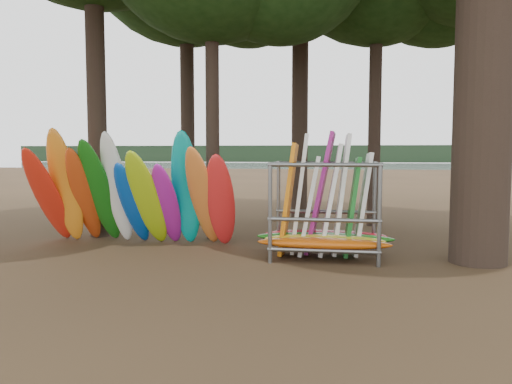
# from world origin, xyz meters

# --- Properties ---
(ground) EXTENTS (120.00, 120.00, 0.00)m
(ground) POSITION_xyz_m (0.00, 0.00, 0.00)
(ground) COLOR #47331E
(ground) RESTS_ON ground
(lake) EXTENTS (160.00, 160.00, 0.00)m
(lake) POSITION_xyz_m (0.00, 60.00, 0.00)
(lake) COLOR gray
(lake) RESTS_ON ground
(far_shore) EXTENTS (160.00, 4.00, 4.00)m
(far_shore) POSITION_xyz_m (0.00, 110.00, 2.00)
(far_shore) COLOR black
(far_shore) RESTS_ON ground
(kayak_row) EXTENTS (5.45, 2.13, 3.11)m
(kayak_row) POSITION_xyz_m (-3.46, 1.53, 1.28)
(kayak_row) COLOR red
(kayak_row) RESTS_ON ground
(storage_rack) EXTENTS (3.13, 1.63, 2.86)m
(storage_rack) POSITION_xyz_m (1.44, 0.80, 1.00)
(storage_rack) COLOR slate
(storage_rack) RESTS_ON ground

